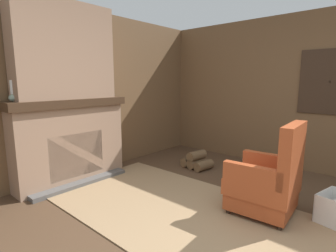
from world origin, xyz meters
The scene contains 9 objects.
wood_panel_wall_left centered at (-2.83, 0.00, 1.28)m, with size 0.06×6.19×2.56m.
wood_panel_wall_back centered at (0.00, 2.82, 1.29)m, with size 6.19×0.09×2.56m.
fireplace_hearth centered at (-2.61, 0.00, 0.61)m, with size 0.57×1.69×1.23m.
chimney_breast centered at (-2.62, 0.00, 1.89)m, with size 0.31×1.40×1.32m.
area_rug centered at (-0.56, 0.34, 0.01)m, with size 3.93×1.78×0.01m.
armchair centered at (-0.07, 0.93, 0.37)m, with size 0.73×0.69×1.05m.
firewood_stack centered at (-1.57, 1.72, 0.11)m, with size 0.53×0.41×0.30m.
oil_lamp_vase centered at (-2.65, -0.69, 1.32)m, with size 0.11×0.11×0.26m.
storage_case centered at (-2.65, 0.13, 1.30)m, with size 0.16×0.28×0.14m.
Camera 1 is at (0.92, -1.87, 1.48)m, focal length 28.00 mm.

